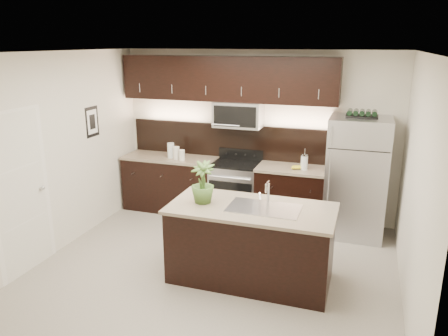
{
  "coord_description": "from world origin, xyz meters",
  "views": [
    {
      "loc": [
        1.7,
        -4.8,
        2.82
      ],
      "look_at": [
        -0.08,
        0.55,
        1.18
      ],
      "focal_mm": 35.0,
      "sensor_mm": 36.0,
      "label": 1
    }
  ],
  "objects": [
    {
      "name": "french_press",
      "position": [
        0.85,
        1.64,
        1.06
      ],
      "size": [
        0.11,
        0.11,
        0.32
      ],
      "rotation": [
        0.0,
        0.0,
        0.02
      ],
      "color": "silver",
      "rests_on": "counter_run"
    },
    {
      "name": "room_walls",
      "position": [
        -0.11,
        -0.04,
        1.7
      ],
      "size": [
        4.52,
        4.02,
        2.71
      ],
      "color": "beige",
      "rests_on": "ground"
    },
    {
      "name": "island",
      "position": [
        0.5,
        -0.13,
        0.47
      ],
      "size": [
        1.96,
        0.96,
        0.94
      ],
      "color": "black",
      "rests_on": "ground"
    },
    {
      "name": "counter_run",
      "position": [
        -0.46,
        1.69,
        0.47
      ],
      "size": [
        3.51,
        0.65,
        0.94
      ],
      "color": "black",
      "rests_on": "ground"
    },
    {
      "name": "bananas",
      "position": [
        0.69,
        1.61,
        0.97
      ],
      "size": [
        0.22,
        0.2,
        0.06
      ],
      "primitive_type": "ellipsoid",
      "rotation": [
        0.0,
        0.0,
        0.36
      ],
      "color": "gold",
      "rests_on": "counter_run"
    },
    {
      "name": "plant",
      "position": [
        -0.11,
        -0.17,
        1.19
      ],
      "size": [
        0.3,
        0.3,
        0.51
      ],
      "primitive_type": "imported",
      "rotation": [
        0.0,
        0.0,
        0.04
      ],
      "color": "#3E5F26",
      "rests_on": "island"
    },
    {
      "name": "upper_fixtures",
      "position": [
        -0.43,
        1.84,
        2.14
      ],
      "size": [
        3.49,
        0.4,
        1.66
      ],
      "color": "black",
      "rests_on": "counter_run"
    },
    {
      "name": "refrigerator",
      "position": [
        1.62,
        1.63,
        0.89
      ],
      "size": [
        0.86,
        0.78,
        1.78
      ],
      "primitive_type": "cube",
      "color": "#B2B2B7",
      "rests_on": "ground"
    },
    {
      "name": "wine_rack",
      "position": [
        1.62,
        1.63,
        1.83
      ],
      "size": [
        0.44,
        0.27,
        0.1
      ],
      "color": "black",
      "rests_on": "refrigerator"
    },
    {
      "name": "sink_faucet",
      "position": [
        0.65,
        -0.12,
        0.96
      ],
      "size": [
        0.84,
        0.5,
        0.28
      ],
      "color": "silver",
      "rests_on": "island"
    },
    {
      "name": "ground",
      "position": [
        0.0,
        0.0,
        0.0
      ],
      "size": [
        4.5,
        4.5,
        0.0
      ],
      "primitive_type": "plane",
      "color": "gray",
      "rests_on": "ground"
    },
    {
      "name": "canisters",
      "position": [
        -1.28,
        1.6,
        1.05
      ],
      "size": [
        0.35,
        0.21,
        0.25
      ],
      "rotation": [
        0.0,
        0.0,
        -0.41
      ],
      "color": "silver",
      "rests_on": "counter_run"
    }
  ]
}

